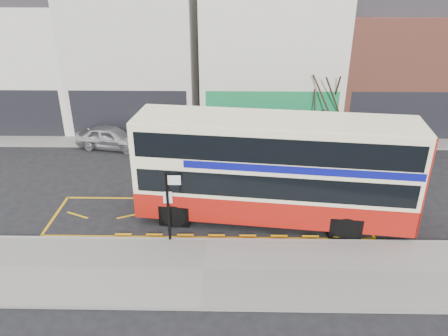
{
  "coord_description": "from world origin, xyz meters",
  "views": [
    {
      "loc": [
        0.99,
        -15.26,
        10.51
      ],
      "look_at": [
        0.67,
        2.0,
        2.25
      ],
      "focal_mm": 35.0,
      "sensor_mm": 36.0,
      "label": 1
    }
  ],
  "objects_px": {
    "car_silver": "(111,137)",
    "car_white": "(349,139)",
    "double_decker_bus": "(275,169)",
    "bus_stop_post": "(169,200)",
    "street_tree_right": "(326,83)",
    "car_grey": "(226,142)"
  },
  "relations": [
    {
      "from": "double_decker_bus",
      "to": "street_tree_right",
      "type": "height_order",
      "value": "street_tree_right"
    },
    {
      "from": "street_tree_right",
      "to": "bus_stop_post",
      "type": "bearing_deg",
      "value": -125.74
    },
    {
      "from": "car_silver",
      "to": "double_decker_bus",
      "type": "bearing_deg",
      "value": -119.69
    },
    {
      "from": "bus_stop_post",
      "to": "car_silver",
      "type": "distance_m",
      "value": 11.1
    },
    {
      "from": "car_silver",
      "to": "street_tree_right",
      "type": "distance_m",
      "value": 13.55
    },
    {
      "from": "double_decker_bus",
      "to": "bus_stop_post",
      "type": "relative_size",
      "value": 3.96
    },
    {
      "from": "car_silver",
      "to": "bus_stop_post",
      "type": "bearing_deg",
      "value": -142.31
    },
    {
      "from": "double_decker_bus",
      "to": "street_tree_right",
      "type": "bearing_deg",
      "value": 74.44
    },
    {
      "from": "car_silver",
      "to": "car_white",
      "type": "height_order",
      "value": "car_silver"
    },
    {
      "from": "car_grey",
      "to": "street_tree_right",
      "type": "distance_m",
      "value": 7.09
    },
    {
      "from": "bus_stop_post",
      "to": "street_tree_right",
      "type": "relative_size",
      "value": 0.55
    },
    {
      "from": "car_white",
      "to": "street_tree_right",
      "type": "xyz_separation_m",
      "value": [
        -1.45,
        1.36,
        3.11
      ]
    },
    {
      "from": "bus_stop_post",
      "to": "car_silver",
      "type": "relative_size",
      "value": 0.73
    },
    {
      "from": "bus_stop_post",
      "to": "car_silver",
      "type": "xyz_separation_m",
      "value": [
        -4.97,
        9.85,
        -1.26
      ]
    },
    {
      "from": "car_silver",
      "to": "car_white",
      "type": "distance_m",
      "value": 14.57
    },
    {
      "from": "double_decker_bus",
      "to": "bus_stop_post",
      "type": "bearing_deg",
      "value": -149.12
    },
    {
      "from": "car_white",
      "to": "car_grey",
      "type": "bearing_deg",
      "value": 103.88
    },
    {
      "from": "bus_stop_post",
      "to": "street_tree_right",
      "type": "distance_m",
      "value": 14.07
    },
    {
      "from": "car_silver",
      "to": "car_grey",
      "type": "xyz_separation_m",
      "value": [
        7.08,
        -0.6,
        -0.02
      ]
    },
    {
      "from": "double_decker_bus",
      "to": "car_white",
      "type": "xyz_separation_m",
      "value": [
        5.32,
        8.06,
        -1.8
      ]
    },
    {
      "from": "car_white",
      "to": "double_decker_bus",
      "type": "bearing_deg",
      "value": 154.96
    },
    {
      "from": "bus_stop_post",
      "to": "car_white",
      "type": "xyz_separation_m",
      "value": [
        9.61,
        9.97,
        -1.3
      ]
    }
  ]
}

